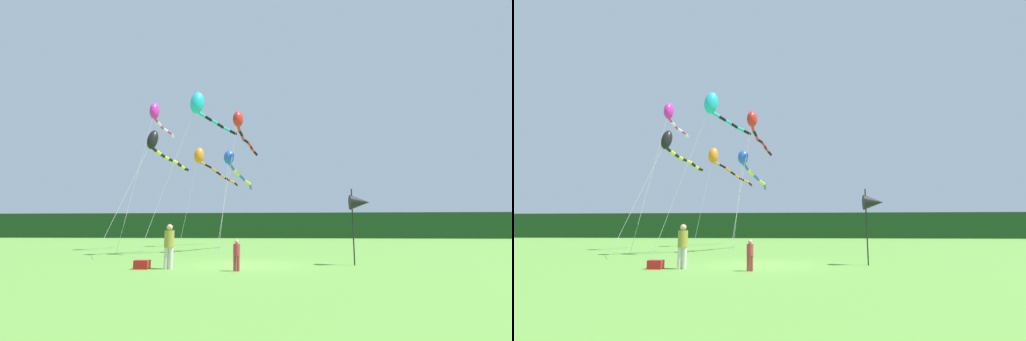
# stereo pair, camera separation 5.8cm
# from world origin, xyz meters

# --- Properties ---
(ground_plane) EXTENTS (120.00, 120.00, 0.00)m
(ground_plane) POSITION_xyz_m (0.00, 0.00, 0.00)
(ground_plane) COLOR #5B9338
(distant_treeline) EXTENTS (108.00, 3.63, 4.28)m
(distant_treeline) POSITION_xyz_m (0.00, 45.00, 2.14)
(distant_treeline) COLOR #193D19
(distant_treeline) RESTS_ON ground
(person_adult) EXTENTS (0.40, 0.40, 1.81)m
(person_adult) POSITION_xyz_m (-3.02, -1.86, 1.01)
(person_adult) COLOR silver
(person_adult) RESTS_ON ground
(person_child) EXTENTS (0.27, 0.27, 1.21)m
(person_child) POSITION_xyz_m (-0.14, -2.37, 0.68)
(person_child) COLOR #B23338
(person_child) RESTS_ON ground
(cooler_box) EXTENTS (0.59, 0.40, 0.36)m
(cooler_box) POSITION_xyz_m (-4.10, -1.92, 0.18)
(cooler_box) COLOR red
(cooler_box) RESTS_ON ground
(banner_flag_pole) EXTENTS (0.90, 0.70, 3.46)m
(banner_flag_pole) POSITION_xyz_m (5.23, 0.19, 2.80)
(banner_flag_pole) COLOR black
(banner_flag_pole) RESTS_ON ground
(kite_blue) EXTENTS (1.68, 8.26, 7.51)m
(kite_blue) POSITION_xyz_m (-2.06, 9.69, 6.58)
(kite_blue) COLOR #B2B2B2
(kite_blue) RESTS_ON ground
(kite_magenta) EXTENTS (1.27, 7.06, 11.62)m
(kite_magenta) POSITION_xyz_m (-8.32, 9.72, 10.71)
(kite_magenta) COLOR #B2B2B2
(kite_magenta) RESTS_ON ground
(kite_orange) EXTENTS (3.92, 8.16, 9.22)m
(kite_orange) POSITION_xyz_m (-5.78, 15.61, 8.15)
(kite_orange) COLOR #B2B2B2
(kite_orange) RESTS_ON ground
(kite_red) EXTENTS (1.93, 7.88, 9.95)m
(kite_red) POSITION_xyz_m (-1.28, 7.69, 9.04)
(kite_red) COLOR #B2B2B2
(kite_red) RESTS_ON ground
(kite_cyan) EXTENTS (4.76, 5.65, 10.72)m
(kite_cyan) POSITION_xyz_m (-3.74, 5.56, 9.73)
(kite_cyan) COLOR #B2B2B2
(kite_cyan) RESTS_ON ground
(kite_black) EXTENTS (3.28, 6.51, 8.04)m
(kite_black) POSITION_xyz_m (-6.50, 5.38, 7.09)
(kite_black) COLOR #B2B2B2
(kite_black) RESTS_ON ground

